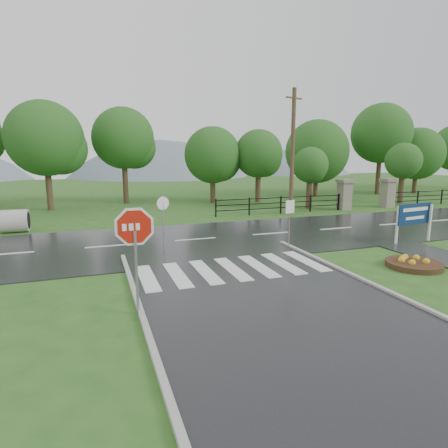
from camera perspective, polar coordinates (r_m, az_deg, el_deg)
name	(u,v)px	position (r m, az deg, el deg)	size (l,w,h in m)	color
ground	(308,332)	(9.26, 12.75, -15.80)	(120.00, 120.00, 0.00)	#2A571D
main_road	(196,240)	(18.02, -4.35, -2.48)	(90.00, 8.00, 0.04)	black
walkway	(437,256)	(17.52, 29.67, -4.26)	(2.20, 11.00, 0.04)	#29292C
crosswalk	(232,269)	(13.41, 1.29, -6.82)	(6.50, 2.80, 0.02)	silver
pillar_west	(344,194)	(29.04, 17.88, 4.39)	(1.00, 1.00, 2.24)	gray
pillar_east	(388,192)	(31.62, 23.69, 4.47)	(1.00, 1.00, 2.24)	gray
fence_west	(281,203)	(26.26, 8.65, 3.17)	(9.58, 0.08, 1.20)	black
hills	(140,256)	(75.02, -12.68, -4.79)	(102.00, 48.00, 48.00)	slate
treeline	(163,203)	(31.71, -9.25, 3.11)	(83.20, 5.20, 10.00)	#1E5119
stop_sign	(135,237)	(9.54, -13.42, -1.95)	(1.32, 0.10, 2.97)	#939399
estate_billboard	(415,216)	(19.29, 27.05, 1.10)	(2.11, 0.31, 1.85)	silver
flower_bed	(414,263)	(15.41, 26.97, -5.35)	(1.97, 1.97, 0.39)	#332111
reg_sign_small	(290,214)	(16.57, 9.98, 1.49)	(0.46, 0.11, 2.10)	#939399
reg_sign_round	(163,218)	(15.64, -9.24, 0.94)	(0.53, 0.19, 2.37)	#939399
utility_pole_east	(292,152)	(25.85, 10.39, 10.78)	(1.43, 0.56, 8.31)	#473523
entrance_tree_left	(310,166)	(28.96, 13.01, 8.67)	(2.66, 2.66, 4.60)	#3D2B1C
entrance_tree_right	(403,161)	(34.49, 25.66, 8.61)	(2.91, 2.91, 4.98)	#3D2B1C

